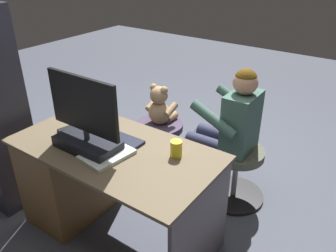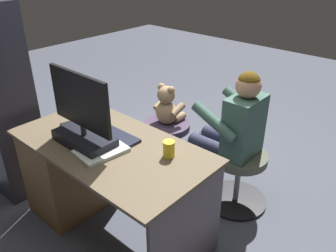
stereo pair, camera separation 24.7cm
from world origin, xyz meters
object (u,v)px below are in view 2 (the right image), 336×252
at_px(computer_mouse, 88,119).
at_px(cup, 169,149).
at_px(tv_remote, 71,123).
at_px(monitor, 83,123).
at_px(keyboard, 113,134).
at_px(teddy_bear, 167,106).
at_px(person, 232,127).
at_px(visitor_chair, 238,174).
at_px(desk, 82,166).
at_px(office_chair_teddy, 166,142).

distance_m(computer_mouse, cup, 0.76).
relative_size(computer_mouse, tv_remote, 0.64).
relative_size(monitor, keyboard, 1.30).
xyz_separation_m(teddy_bear, person, (-0.67, 0.02, 0.04)).
height_order(keyboard, tv_remote, keyboard).
bearing_deg(tv_remote, visitor_chair, -124.20).
xyz_separation_m(desk, computer_mouse, (0.01, -0.11, 0.36)).
height_order(office_chair_teddy, visitor_chair, same).
xyz_separation_m(monitor, person, (-0.53, -0.95, -0.23)).
xyz_separation_m(keyboard, cup, (-0.46, -0.06, 0.04)).
xyz_separation_m(keyboard, person, (-0.48, -0.76, -0.08)).
distance_m(desk, computer_mouse, 0.38).
height_order(keyboard, teddy_bear, teddy_bear).
bearing_deg(monitor, visitor_chair, -123.23).
relative_size(computer_mouse, person, 0.09).
xyz_separation_m(desk, monitor, (-0.24, 0.10, 0.50)).
xyz_separation_m(office_chair_teddy, person, (-0.67, 0.00, 0.40)).
height_order(desk, computer_mouse, computer_mouse).
xyz_separation_m(monitor, cup, (-0.51, -0.25, -0.10)).
distance_m(cup, tv_remote, 0.83).
bearing_deg(desk, cup, -168.69).
distance_m(computer_mouse, person, 1.07).
bearing_deg(teddy_bear, computer_mouse, 81.91).
xyz_separation_m(desk, teddy_bear, (-0.09, -0.87, 0.23)).
bearing_deg(office_chair_teddy, computer_mouse, 81.76).
bearing_deg(person, monitor, 61.06).
distance_m(tv_remote, visitor_chair, 1.34).
height_order(keyboard, cup, cup).
xyz_separation_m(keyboard, office_chair_teddy, (0.19, -0.76, -0.48)).
distance_m(monitor, keyboard, 0.24).
xyz_separation_m(tv_remote, teddy_bear, (-0.16, -0.87, -0.12)).
relative_size(tv_remote, visitor_chair, 0.30).
bearing_deg(visitor_chair, office_chair_teddy, -0.36).
relative_size(monitor, cup, 5.26).
relative_size(keyboard, teddy_bear, 1.15).
bearing_deg(tv_remote, teddy_bear, -87.18).
relative_size(keyboard, cup, 4.04).
distance_m(monitor, teddy_bear, 1.01).
bearing_deg(monitor, computer_mouse, -40.42).
xyz_separation_m(keyboard, visitor_chair, (-0.57, -0.76, -0.46)).
height_order(cup, visitor_chair, cup).
xyz_separation_m(monitor, computer_mouse, (0.25, -0.22, -0.14)).
height_order(teddy_bear, visitor_chair, teddy_bear).
bearing_deg(computer_mouse, teddy_bear, -98.09).
distance_m(teddy_bear, visitor_chair, 0.84).
distance_m(cup, visitor_chair, 0.87).
xyz_separation_m(visitor_chair, person, (0.10, -0.00, 0.38)).
bearing_deg(keyboard, monitor, 75.71).
xyz_separation_m(computer_mouse, tv_remote, (0.06, 0.12, -0.01)).
bearing_deg(monitor, cup, -153.54).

